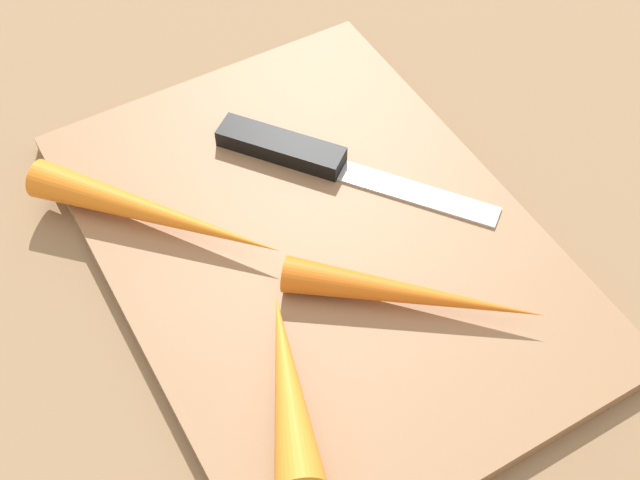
{
  "coord_description": "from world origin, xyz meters",
  "views": [
    {
      "loc": [
        -0.28,
        0.16,
        0.44
      ],
      "look_at": [
        0.0,
        0.0,
        0.01
      ],
      "focal_mm": 47.31,
      "sensor_mm": 36.0,
      "label": 1
    }
  ],
  "objects_px": {
    "cutting_board": "(320,246)",
    "carrot_shortest": "(288,385)",
    "knife": "(299,153)",
    "carrot_longest": "(155,213)",
    "carrot_medium": "(412,294)"
  },
  "relations": [
    {
      "from": "cutting_board",
      "to": "carrot_longest",
      "type": "distance_m",
      "value": 0.11
    },
    {
      "from": "carrot_longest",
      "to": "carrot_medium",
      "type": "xyz_separation_m",
      "value": [
        -0.13,
        -0.11,
        -0.0
      ]
    },
    {
      "from": "cutting_board",
      "to": "knife",
      "type": "distance_m",
      "value": 0.07
    },
    {
      "from": "carrot_shortest",
      "to": "carrot_medium",
      "type": "xyz_separation_m",
      "value": [
        0.02,
        -0.09,
        -0.0
      ]
    },
    {
      "from": "carrot_medium",
      "to": "cutting_board",
      "type": "bearing_deg",
      "value": 149.18
    },
    {
      "from": "cutting_board",
      "to": "knife",
      "type": "height_order",
      "value": "knife"
    },
    {
      "from": "carrot_longest",
      "to": "carrot_medium",
      "type": "distance_m",
      "value": 0.17
    },
    {
      "from": "carrot_medium",
      "to": "knife",
      "type": "bearing_deg",
      "value": 131.12
    },
    {
      "from": "cutting_board",
      "to": "carrot_longest",
      "type": "relative_size",
      "value": 2.08
    },
    {
      "from": "cutting_board",
      "to": "carrot_shortest",
      "type": "relative_size",
      "value": 3.06
    },
    {
      "from": "cutting_board",
      "to": "knife",
      "type": "xyz_separation_m",
      "value": [
        0.07,
        -0.02,
        0.01
      ]
    },
    {
      "from": "knife",
      "to": "carrot_medium",
      "type": "distance_m",
      "value": 0.14
    },
    {
      "from": "cutting_board",
      "to": "carrot_shortest",
      "type": "xyz_separation_m",
      "value": [
        -0.09,
        0.07,
        0.02
      ]
    },
    {
      "from": "cutting_board",
      "to": "carrot_shortest",
      "type": "distance_m",
      "value": 0.11
    },
    {
      "from": "cutting_board",
      "to": "carrot_shortest",
      "type": "height_order",
      "value": "carrot_shortest"
    }
  ]
}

